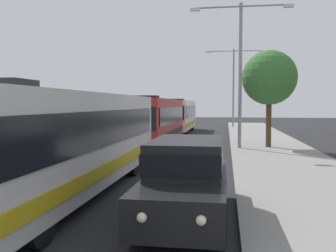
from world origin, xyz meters
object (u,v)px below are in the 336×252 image
Objects in this scene: bus_lead at (68,140)px; white_suv at (187,176)px; roadside_tree at (269,78)px; streetlamp_far at (233,79)px; bus_middle at (178,115)px; bus_second_in_line at (154,120)px; streetlamp_mid at (240,60)px.

bus_lead reaches higher than white_suv.
roadside_tree is (7.15, 12.78, 2.61)m from bus_lead.
streetlamp_far is 20.13m from roadside_tree.
streetlamp_far is at bearing 94.99° from roadside_tree.
roadside_tree reaches higher than bus_lead.
bus_middle is 14.96m from roadside_tree.
bus_second_in_line reaches higher than white_suv.
streetlamp_mid is at bearing -68.42° from bus_middle.
roadside_tree reaches higher than white_suv.
streetlamp_mid is 1.45× the size of roadside_tree.
streetlamp_mid is 20.79m from streetlamp_far.
bus_lead is at bearing -99.35° from streetlamp_far.
bus_second_in_line is 1.22× the size of streetlamp_far.
white_suv is 0.58× the size of streetlamp_far.
white_suv is at bearing -82.28° from bus_middle.
white_suv is 15.18m from roadside_tree.
bus_middle is 2.08× the size of white_suv.
bus_middle is 15.11m from streetlamp_mid.
streetlamp_far reaches higher than bus_middle.
streetlamp_mid reaches higher than bus_middle.
bus_middle is 1.20× the size of streetlamp_far.
bus_middle is at bearing 90.00° from bus_second_in_line.
roadside_tree is at bearing 76.55° from white_suv.
white_suv is 0.87× the size of roadside_tree.
bus_second_in_line is 1.84× the size of roadside_tree.
bus_second_in_line is 1.02× the size of bus_middle.
bus_middle is at bearing 119.03° from roadside_tree.
streetlamp_mid is 0.96× the size of streetlamp_far.
bus_lead is 25.66m from bus_middle.
bus_second_in_line is at bearing -90.00° from bus_middle.
streetlamp_far reaches higher than streetlamp_mid.
streetlamp_far reaches higher than bus_lead.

